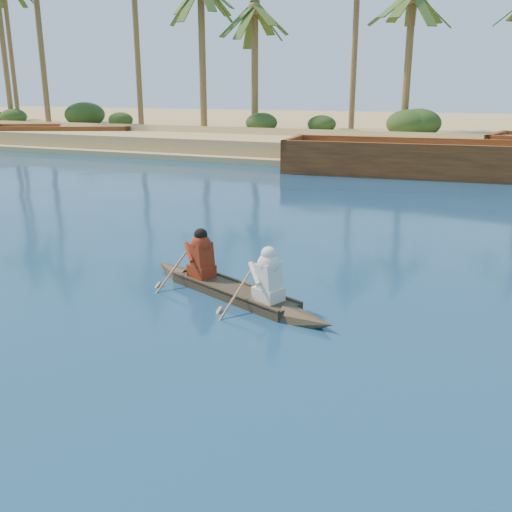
% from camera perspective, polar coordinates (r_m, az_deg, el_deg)
% --- Properties ---
extents(ground, '(160.00, 160.00, 0.00)m').
position_cam_1_polar(ground, '(13.04, -16.33, -4.04)').
color(ground, navy).
rests_on(ground, ground).
extents(sandy_embankment, '(150.00, 51.00, 1.50)m').
position_cam_1_polar(sandy_embankment, '(56.92, 15.40, 11.93)').
color(sandy_embankment, tan).
rests_on(sandy_embankment, ground).
extents(palm_grove, '(110.00, 14.00, 16.00)m').
position_cam_1_polar(palm_grove, '(45.19, 13.82, 20.52)').
color(palm_grove, '#31521D').
rests_on(palm_grove, ground).
extents(shrub_cluster, '(100.00, 6.00, 2.40)m').
position_cam_1_polar(shrub_cluster, '(41.73, 12.34, 11.63)').
color(shrub_cluster, '#263E16').
rests_on(shrub_cluster, ground).
extents(canoe, '(5.47, 2.86, 1.55)m').
position_cam_1_polar(canoe, '(12.53, -2.32, -2.75)').
color(canoe, '#392F1F').
rests_on(canoe, ground).
extents(barge_left, '(12.02, 8.17, 1.91)m').
position_cam_1_polar(barge_left, '(48.81, -18.84, 11.16)').
color(barge_left, brown).
rests_on(barge_left, ground).
extents(barge_mid, '(12.84, 5.31, 2.09)m').
position_cam_1_polar(barge_mid, '(31.92, 14.51, 9.28)').
color(barge_mid, brown).
rests_on(barge_mid, ground).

